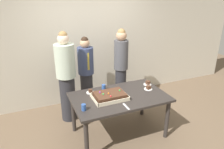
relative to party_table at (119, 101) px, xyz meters
The scene contains 13 objects.
ground_plane 0.67m from the party_table, ahead, with size 12.00×12.00×0.00m, color brown.
interior_back_panel 1.80m from the party_table, 90.00° to the left, with size 8.00×0.12×3.00m, color beige.
party_table is the anchor object (origin of this frame).
sheet_cake 0.23m from the party_table, behind, with size 0.56×0.41×0.12m.
plated_slice_near_left 0.53m from the party_table, 143.24° to the left, with size 0.15×0.15×0.07m.
plated_slice_near_right 0.61m from the party_table, ahead, with size 0.15×0.15×0.07m.
plated_slice_far_left 0.73m from the party_table, 17.28° to the left, with size 0.15×0.15×0.07m.
drink_cup_nearest 0.40m from the party_table, 115.30° to the left, with size 0.07×0.07×0.10m, color #2D5199.
drink_cup_middle 0.73m from the party_table, 163.12° to the right, with size 0.07×0.07×0.10m, color #2D5199.
cake_server_utensil 0.38m from the party_table, 98.64° to the right, with size 0.03×0.20×0.01m, color silver.
person_serving_front 1.15m from the party_table, 63.44° to the left, with size 0.30×0.30×1.72m.
person_green_shirt_behind 1.14m from the party_table, 129.98° to the left, with size 0.37×0.37×1.77m.
person_striped_tie_right 1.15m from the party_table, 102.54° to the left, with size 0.32×0.32×1.59m.
Camera 1 is at (-1.39, -2.93, 2.44)m, focal length 34.29 mm.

